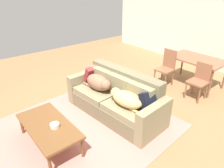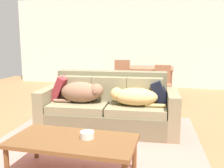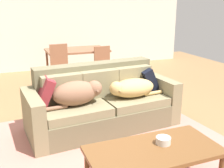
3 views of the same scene
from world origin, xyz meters
TOP-DOWN VIEW (x-y plane):
  - ground_plane at (0.00, 0.00)m, footprint 10.00×10.00m
  - back_partition at (0.00, 4.00)m, footprint 8.00×0.12m
  - area_rug at (0.17, -0.77)m, footprint 3.05×3.31m
  - couch at (0.17, 0.04)m, footprint 2.19×1.03m
  - dog_on_left_cushion at (-0.22, -0.13)m, footprint 0.78×0.38m
  - dog_on_right_cushion at (0.58, -0.10)m, footprint 0.82×0.42m
  - throw_pillow_by_left_arm at (-0.63, 0.02)m, footprint 0.28×0.41m
  - throw_pillow_by_right_arm at (0.95, 0.14)m, footprint 0.29×0.37m
  - coffee_table at (0.18, -1.46)m, footprint 1.29×0.64m
  - bowl_on_coffee_table at (0.31, -1.40)m, footprint 0.15×0.15m
  - dining_table at (0.45, 2.51)m, footprint 1.35×0.85m
  - dining_chair_near_left at (-0.04, 1.93)m, footprint 0.42×0.42m
  - dining_chair_near_right at (0.89, 1.94)m, footprint 0.41×0.41m

SIDE VIEW (x-z plane):
  - ground_plane at x=0.00m, z-range 0.00..0.00m
  - area_rug at x=0.17m, z-range 0.00..0.01m
  - couch at x=0.17m, z-range -0.10..0.80m
  - coffee_table at x=0.18m, z-range 0.17..0.58m
  - bowl_on_coffee_table at x=0.31m, z-range 0.41..0.48m
  - dining_chair_near_right at x=0.89m, z-range 0.05..0.90m
  - dining_chair_near_left at x=-0.04m, z-range 0.04..0.99m
  - dog_on_right_cushion at x=0.58m, z-range 0.45..0.71m
  - throw_pillow_by_right_arm at x=0.95m, z-range 0.41..0.81m
  - dog_on_left_cushion at x=-0.22m, z-range 0.45..0.78m
  - throw_pillow_by_left_arm at x=-0.63m, z-range 0.42..0.84m
  - dining_table at x=0.45m, z-range 0.30..1.04m
  - back_partition at x=0.00m, z-range 0.00..2.70m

